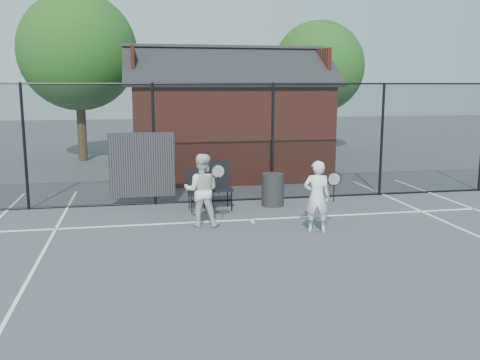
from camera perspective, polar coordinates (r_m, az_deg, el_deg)
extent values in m
plane|color=#43484D|center=(9.04, 5.18, -8.88)|extent=(80.00, 80.00, 0.00)
cube|color=white|center=(11.82, 1.13, -4.24)|extent=(11.00, 0.06, 0.01)
cube|color=white|center=(11.68, 1.28, -4.42)|extent=(0.06, 0.30, 0.01)
cylinder|color=black|center=(13.53, -21.99, 3.28)|extent=(0.07, 0.07, 3.00)
cylinder|color=black|center=(13.28, -9.17, 3.77)|extent=(0.07, 0.07, 3.00)
cylinder|color=black|center=(13.71, 3.49, 4.07)|extent=(0.07, 0.07, 3.00)
cylinder|color=black|center=(14.75, 14.88, 4.17)|extent=(0.07, 0.07, 3.00)
cylinder|color=black|center=(13.42, -0.65, 10.25)|extent=(22.00, 0.04, 0.04)
cylinder|color=black|center=(13.73, -0.62, -2.12)|extent=(22.00, 0.04, 0.04)
cube|color=black|center=(13.50, -0.64, 3.99)|extent=(22.00, 3.00, 0.01)
cube|color=black|center=(13.32, -10.40, 1.58)|extent=(1.60, 0.04, 1.60)
cube|color=maroon|center=(17.50, -1.39, 5.39)|extent=(6.00, 4.00, 3.00)
cube|color=black|center=(16.47, -0.82, 12.17)|extent=(6.50, 2.36, 1.32)
cube|color=black|center=(18.44, -1.95, 11.94)|extent=(6.50, 2.36, 1.32)
cube|color=maroon|center=(17.21, -11.36, 11.89)|extent=(0.10, 2.80, 1.06)
cube|color=maroon|center=(18.18, 7.99, 11.87)|extent=(0.10, 2.80, 1.06)
cylinder|color=#332714|center=(21.86, -16.52, 5.28)|extent=(0.36, 0.36, 2.52)
sphere|color=#204D16|center=(21.84, -16.91, 12.98)|extent=(4.48, 4.48, 4.48)
cylinder|color=#332714|center=(24.11, 8.23, 5.65)|extent=(0.36, 0.36, 2.23)
sphere|color=#204D16|center=(24.05, 8.39, 11.85)|extent=(3.97, 3.97, 3.97)
imported|color=white|center=(10.81, 8.20, -1.77)|extent=(0.60, 0.47, 1.46)
torus|color=black|center=(10.55, 10.02, 0.10)|extent=(0.29, 0.02, 0.29)
cylinder|color=black|center=(10.60, 9.98, -1.35)|extent=(0.03, 0.03, 0.35)
imported|color=silver|center=(11.19, -4.12, -1.09)|extent=(0.85, 0.72, 1.53)
torus|color=black|center=(10.85, -2.35, 0.94)|extent=(0.30, 0.02, 0.30)
cylinder|color=black|center=(10.90, -2.34, -0.55)|extent=(0.03, 0.03, 0.37)
cube|color=black|center=(12.62, -4.51, -1.21)|extent=(0.47, 0.49, 0.93)
cube|color=black|center=(12.67, -2.12, -0.71)|extent=(0.56, 0.59, 1.12)
cylinder|color=#262626|center=(13.14, 3.52, -1.04)|extent=(0.64, 0.64, 0.80)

